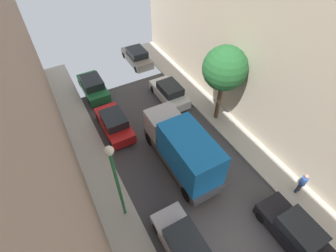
# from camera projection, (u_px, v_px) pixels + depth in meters

# --- Properties ---
(ground) EXTENTS (32.00, 32.00, 0.00)m
(ground) POSITION_uv_depth(u_px,v_px,m) (236.00, 240.00, 13.46)
(ground) COLOR #423F42
(sidewalk_right) EXTENTS (2.00, 44.00, 0.15)m
(sidewalk_right) POSITION_uv_depth(u_px,v_px,m) (301.00, 198.00, 15.12)
(sidewalk_right) COLOR #B7B2A8
(sidewalk_right) RESTS_ON ground
(parked_car_left_2) EXTENTS (1.78, 4.20, 1.57)m
(parked_car_left_2) POSITION_uv_depth(u_px,v_px,m) (185.00, 245.00, 12.59)
(parked_car_left_2) COLOR silver
(parked_car_left_2) RESTS_ON ground
(parked_car_left_3) EXTENTS (1.78, 4.20, 1.57)m
(parked_car_left_3) POSITION_uv_depth(u_px,v_px,m) (114.00, 123.00, 18.69)
(parked_car_left_3) COLOR red
(parked_car_left_3) RESTS_ON ground
(parked_car_left_4) EXTENTS (1.78, 4.20, 1.57)m
(parked_car_left_4) POSITION_uv_depth(u_px,v_px,m) (93.00, 86.00, 21.89)
(parked_car_left_4) COLOR #1E6638
(parked_car_left_4) RESTS_ON ground
(parked_car_right_2) EXTENTS (1.78, 4.20, 1.57)m
(parked_car_right_2) POSITION_uv_depth(u_px,v_px,m) (296.00, 233.00, 13.04)
(parked_car_right_2) COLOR black
(parked_car_right_2) RESTS_ON ground
(parked_car_right_3) EXTENTS (1.78, 4.20, 1.57)m
(parked_car_right_3) POSITION_uv_depth(u_px,v_px,m) (169.00, 93.00, 21.28)
(parked_car_right_3) COLOR white
(parked_car_right_3) RESTS_ON ground
(parked_car_right_4) EXTENTS (1.78, 4.20, 1.57)m
(parked_car_right_4) POSITION_uv_depth(u_px,v_px,m) (137.00, 57.00, 25.40)
(parked_car_right_4) COLOR gray
(parked_car_right_4) RESTS_ON ground
(delivery_truck) EXTENTS (2.26, 6.60, 3.38)m
(delivery_truck) POSITION_uv_depth(u_px,v_px,m) (183.00, 148.00, 15.62)
(delivery_truck) COLOR #4C4C51
(delivery_truck) RESTS_ON ground
(pedestrian) EXTENTS (0.40, 0.36, 1.72)m
(pedestrian) POSITION_uv_depth(u_px,v_px,m) (302.00, 183.00, 14.71)
(pedestrian) COLOR #2D334C
(pedestrian) RESTS_ON sidewalk_right
(street_tree_1) EXTENTS (3.08, 3.08, 6.01)m
(street_tree_1) POSITION_uv_depth(u_px,v_px,m) (225.00, 69.00, 16.86)
(street_tree_1) COLOR brown
(street_tree_1) RESTS_ON sidewalk_right
(lamp_post) EXTENTS (0.44, 0.44, 5.83)m
(lamp_post) POSITION_uv_depth(u_px,v_px,m) (115.00, 175.00, 11.69)
(lamp_post) COLOR #26723F
(lamp_post) RESTS_ON sidewalk_left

